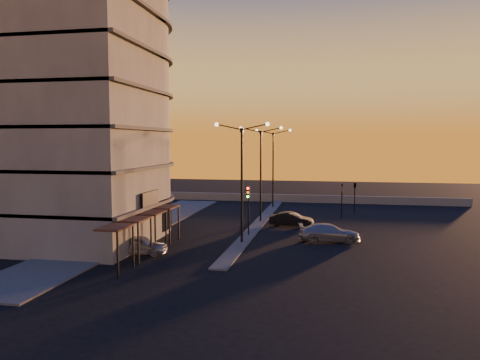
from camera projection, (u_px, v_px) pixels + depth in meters
name	position (u px, v px, depth m)	size (l,w,h in m)	color
ground	(242.00, 243.00, 36.89)	(120.00, 120.00, 0.00)	black
sidewalk_west	(138.00, 229.00, 42.80)	(5.00, 40.00, 0.12)	#454643
median	(261.00, 221.00, 46.67)	(1.20, 36.00, 0.12)	#454643
parapet	(293.00, 198.00, 61.90)	(44.00, 0.50, 1.00)	slate
building	(76.00, 94.00, 38.61)	(14.35, 17.08, 25.00)	#6A645D
streetlamp_near	(242.00, 173.00, 36.43)	(4.32, 0.32, 9.51)	black
streetlamp_mid	(261.00, 166.00, 46.21)	(4.32, 0.32, 9.51)	black
streetlamp_far	(273.00, 162.00, 55.99)	(4.32, 0.32, 9.51)	black
traffic_light_main	(248.00, 202.00, 39.46)	(0.28, 0.44, 4.25)	black
signal_east_a	(342.00, 200.00, 48.90)	(0.13, 0.16, 3.60)	black
signal_east_b	(355.00, 185.00, 52.43)	(0.42, 1.99, 3.60)	black
car_hatchback	(139.00, 245.00, 33.31)	(1.60, 3.98, 1.36)	#B7B8C0
car_sedan	(291.00, 220.00, 44.13)	(1.42, 4.06, 1.34)	black
car_wagon	(329.00, 233.00, 37.53)	(1.99, 4.90, 1.42)	gray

